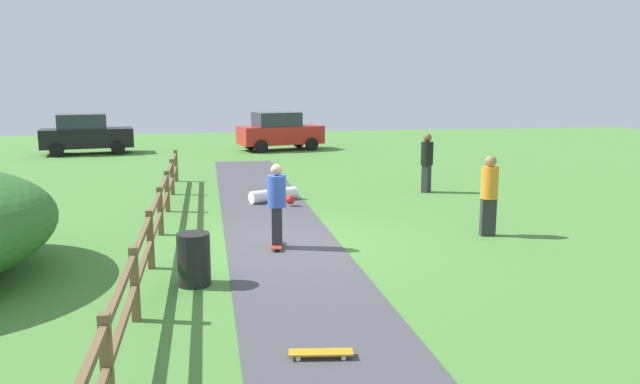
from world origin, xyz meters
The scene contains 11 objects.
ground_plane centered at (0.00, 0.00, 0.00)m, with size 60.00×60.00×0.00m, color #4C8438.
asphalt_path centered at (0.00, 0.00, 0.01)m, with size 2.40×28.00×0.02m, color #47474C.
wooden_fence centered at (-2.60, 0.00, 0.67)m, with size 0.12×18.12×1.10m.
trash_bin centered at (-1.80, -2.39, 0.45)m, with size 0.56×0.56×0.90m, color black.
skater_riding centered at (-0.15, -0.33, 0.99)m, with size 0.44×0.82×1.75m.
skater_fallen centered at (0.36, 4.62, 0.20)m, with size 1.50×1.40×0.36m.
skateboard_loose centered at (-0.21, -5.58, 0.09)m, with size 0.82×0.32×0.08m.
bystander_black centered at (5.21, 5.39, 1.02)m, with size 0.54×0.54×1.84m.
bystander_orange centered at (4.63, -0.12, 1.01)m, with size 0.43×0.43×1.81m.
parked_car_red centered at (2.13, 18.36, 0.96)m, with size 4.49×2.75×1.92m.
parked_car_black centered at (-7.23, 18.36, 0.96)m, with size 4.42×2.52×1.92m.
Camera 1 is at (-1.52, -12.57, 3.40)m, focal length 34.30 mm.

